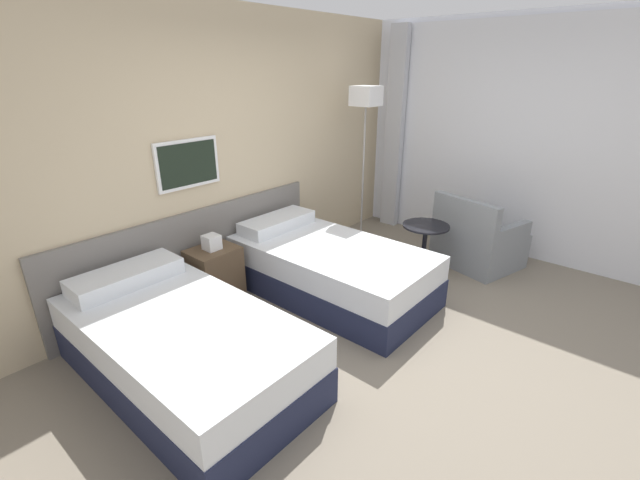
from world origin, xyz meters
The scene contains 9 objects.
ground_plane centered at (0.00, 0.00, 0.00)m, with size 16.00×16.00×0.00m, color slate.
wall_headboard centered at (-0.04, 2.00, 1.30)m, with size 10.00×0.10×2.70m.
wall_window centered at (2.56, -0.15, 1.34)m, with size 0.21×4.48×2.70m.
bed_near_door centered at (-1.40, 0.96, 0.27)m, with size 1.06×1.98×0.65m.
bed_near_window centered at (0.27, 0.96, 0.27)m, with size 1.06×1.98×0.65m.
nightstand centered at (-0.56, 1.71, 0.28)m, with size 0.45×0.37×0.68m.
floor_lamp centered at (1.58, 1.51, 1.69)m, with size 0.29×0.29×1.94m.
side_table centered at (1.29, 0.46, 0.40)m, with size 0.50×0.50×0.57m.
armchair centered at (1.90, 0.12, 0.27)m, with size 0.93×0.98×0.83m.
Camera 1 is at (-2.70, -1.47, 2.15)m, focal length 24.00 mm.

